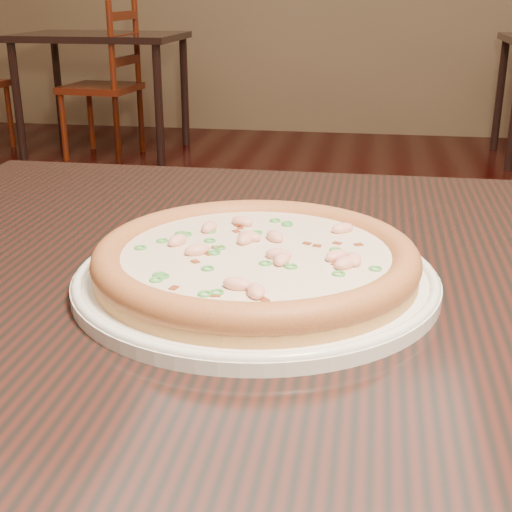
% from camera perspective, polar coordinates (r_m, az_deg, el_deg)
% --- Properties ---
extents(hero_table, '(1.20, 0.80, 0.75)m').
position_cam_1_polar(hero_table, '(0.75, 9.86, -8.47)').
color(hero_table, black).
rests_on(hero_table, ground).
extents(plate, '(0.34, 0.34, 0.02)m').
position_cam_1_polar(plate, '(0.66, -0.00, -1.72)').
color(plate, white).
rests_on(plate, hero_table).
extents(pizza, '(0.30, 0.30, 0.03)m').
position_cam_1_polar(pizza, '(0.66, 0.01, -0.24)').
color(pizza, tan).
rests_on(pizza, plate).
extents(bg_table_left, '(1.00, 0.70, 0.75)m').
position_cam_1_polar(bg_table_left, '(4.76, -12.27, 15.86)').
color(bg_table_left, black).
rests_on(bg_table_left, ground).
extents(chair_b, '(0.46, 0.46, 0.95)m').
position_cam_1_polar(chair_b, '(4.64, -11.71, 13.11)').
color(chair_b, '#5B1F16').
rests_on(chair_b, ground).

